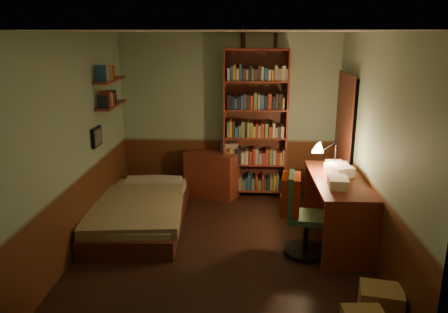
{
  "coord_description": "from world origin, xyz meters",
  "views": [
    {
      "loc": [
        0.25,
        -4.98,
        2.57
      ],
      "look_at": [
        0.0,
        0.25,
        1.1
      ],
      "focal_mm": 35.0,
      "sensor_mm": 36.0,
      "label": 1
    }
  ],
  "objects_px": {
    "mini_stereo": "(229,147)",
    "office_chair": "(307,217)",
    "bookshelf": "(255,125)",
    "desk_lamp": "(336,151)",
    "desk": "(337,210)",
    "dresser": "(212,174)",
    "cardboard_box_b": "(381,301)",
    "bed": "(140,202)"
  },
  "relations": [
    {
      "from": "mini_stereo",
      "to": "office_chair",
      "type": "bearing_deg",
      "value": -73.69
    },
    {
      "from": "bookshelf",
      "to": "desk_lamp",
      "type": "height_order",
      "value": "bookshelf"
    },
    {
      "from": "mini_stereo",
      "to": "bookshelf",
      "type": "relative_size",
      "value": 0.11
    },
    {
      "from": "bookshelf",
      "to": "desk",
      "type": "bearing_deg",
      "value": -57.15
    },
    {
      "from": "dresser",
      "to": "bookshelf",
      "type": "xyz_separation_m",
      "value": [
        0.69,
        0.08,
        0.81
      ]
    },
    {
      "from": "desk_lamp",
      "to": "cardboard_box_b",
      "type": "height_order",
      "value": "desk_lamp"
    },
    {
      "from": "bookshelf",
      "to": "office_chair",
      "type": "xyz_separation_m",
      "value": [
        0.58,
        -1.99,
        -0.7
      ]
    },
    {
      "from": "dresser",
      "to": "cardboard_box_b",
      "type": "bearing_deg",
      "value": -37.28
    },
    {
      "from": "bed",
      "to": "dresser",
      "type": "distance_m",
      "value": 1.46
    },
    {
      "from": "office_chair",
      "to": "cardboard_box_b",
      "type": "distance_m",
      "value": 1.34
    },
    {
      "from": "dresser",
      "to": "bookshelf",
      "type": "bearing_deg",
      "value": 28.92
    },
    {
      "from": "bed",
      "to": "office_chair",
      "type": "bearing_deg",
      "value": -21.83
    },
    {
      "from": "bookshelf",
      "to": "desk",
      "type": "distance_m",
      "value": 2.06
    },
    {
      "from": "desk_lamp",
      "to": "cardboard_box_b",
      "type": "xyz_separation_m",
      "value": [
        0.12,
        -1.87,
        -0.96
      ]
    },
    {
      "from": "mini_stereo",
      "to": "bed",
      "type": "bearing_deg",
      "value": -143.48
    },
    {
      "from": "bed",
      "to": "dresser",
      "type": "height_order",
      "value": "dresser"
    },
    {
      "from": "mini_stereo",
      "to": "office_chair",
      "type": "distance_m",
      "value": 2.29
    },
    {
      "from": "desk",
      "to": "desk_lamp",
      "type": "xyz_separation_m",
      "value": [
        -0.0,
        0.33,
        0.68
      ]
    },
    {
      "from": "dresser",
      "to": "desk",
      "type": "xyz_separation_m",
      "value": [
        1.71,
        -1.53,
        0.05
      ]
    },
    {
      "from": "bookshelf",
      "to": "office_chair",
      "type": "bearing_deg",
      "value": -72.93
    },
    {
      "from": "desk_lamp",
      "to": "bookshelf",
      "type": "bearing_deg",
      "value": 124.5
    },
    {
      "from": "dresser",
      "to": "desk",
      "type": "height_order",
      "value": "desk"
    },
    {
      "from": "bed",
      "to": "mini_stereo",
      "type": "xyz_separation_m",
      "value": [
        1.19,
        1.26,
        0.49
      ]
    },
    {
      "from": "bed",
      "to": "dresser",
      "type": "relative_size",
      "value": 2.59
    },
    {
      "from": "desk",
      "to": "desk_lamp",
      "type": "distance_m",
      "value": 0.76
    },
    {
      "from": "bed",
      "to": "desk",
      "type": "height_order",
      "value": "desk"
    },
    {
      "from": "mini_stereo",
      "to": "desk_lamp",
      "type": "distance_m",
      "value": 1.98
    },
    {
      "from": "dresser",
      "to": "desk",
      "type": "bearing_deg",
      "value": -19.91
    },
    {
      "from": "mini_stereo",
      "to": "cardboard_box_b",
      "type": "xyz_separation_m",
      "value": [
        1.56,
        -3.2,
        -0.67
      ]
    },
    {
      "from": "desk_lamp",
      "to": "office_chair",
      "type": "relative_size",
      "value": 0.55
    },
    {
      "from": "dresser",
      "to": "bookshelf",
      "type": "distance_m",
      "value": 1.07
    },
    {
      "from": "mini_stereo",
      "to": "desk_lamp",
      "type": "xyz_separation_m",
      "value": [
        1.44,
        -1.33,
        0.3
      ]
    },
    {
      "from": "bookshelf",
      "to": "bed",
      "type": "bearing_deg",
      "value": -142.23
    },
    {
      "from": "bookshelf",
      "to": "office_chair",
      "type": "relative_size",
      "value": 2.47
    },
    {
      "from": "dresser",
      "to": "cardboard_box_b",
      "type": "relative_size",
      "value": 2.12
    },
    {
      "from": "bookshelf",
      "to": "office_chair",
      "type": "height_order",
      "value": "bookshelf"
    },
    {
      "from": "mini_stereo",
      "to": "bookshelf",
      "type": "xyz_separation_m",
      "value": [
        0.42,
        -0.04,
        0.38
      ]
    },
    {
      "from": "bed",
      "to": "bookshelf",
      "type": "distance_m",
      "value": 2.2
    },
    {
      "from": "bookshelf",
      "to": "cardboard_box_b",
      "type": "relative_size",
      "value": 6.07
    },
    {
      "from": "desk_lamp",
      "to": "cardboard_box_b",
      "type": "distance_m",
      "value": 2.11
    },
    {
      "from": "dresser",
      "to": "office_chair",
      "type": "bearing_deg",
      "value": -34.16
    },
    {
      "from": "bed",
      "to": "desk",
      "type": "distance_m",
      "value": 2.66
    }
  ]
}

